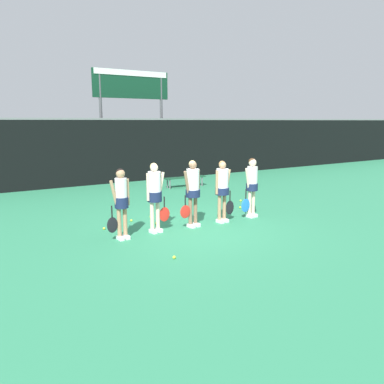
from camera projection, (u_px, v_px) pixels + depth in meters
The scene contains 18 objects.
ground_plane at pixel (194, 226), 10.10m from camera, with size 140.00×140.00×0.00m, color #2D7F56.
fence_windscreen at pixel (99, 151), 16.53m from camera, with size 60.00×0.08×2.93m.
scoreboard at pixel (132, 94), 18.38m from camera, with size 3.91×0.15×5.22m.
bench_courtside at pixel (185, 178), 16.06m from camera, with size 1.90×0.47×0.44m.
player_0 at pixel (121, 198), 8.83m from camera, with size 0.60×0.32×1.71m.
player_1 at pixel (155, 192), 9.39m from camera, with size 0.66×0.37×1.78m.
player_2 at pixel (193, 188), 9.87m from camera, with size 0.66×0.39×1.79m.
player_3 at pixel (222, 186), 10.35m from camera, with size 0.66×0.39×1.73m.
player_4 at pixel (252, 183), 10.91m from camera, with size 0.63×0.35×1.75m.
tennis_ball_0 at pixel (104, 228), 9.79m from camera, with size 0.07×0.07×0.07m, color #CCE033.
tennis_ball_1 at pixel (249, 209), 11.92m from camera, with size 0.07×0.07×0.07m, color #CCE033.
tennis_ball_2 at pixel (156, 223), 10.28m from camera, with size 0.07×0.07×0.07m, color #CCE033.
tennis_ball_3 at pixel (240, 207), 12.17m from camera, with size 0.07×0.07×0.07m, color #CCE033.
tennis_ball_4 at pixel (241, 201), 13.21m from camera, with size 0.07×0.07×0.07m, color #CCE033.
tennis_ball_5 at pixel (174, 257), 7.72m from camera, with size 0.07×0.07×0.07m, color #CCE033.
tennis_ball_6 at pixel (151, 217), 10.99m from camera, with size 0.07×0.07×0.07m, color #CCE033.
tennis_ball_7 at pixel (253, 204), 12.73m from camera, with size 0.07×0.07×0.07m, color #CCE033.
tennis_ball_8 at pixel (131, 220), 10.58m from camera, with size 0.07×0.07×0.07m, color #CCE033.
Camera 1 is at (-5.11, -8.30, 2.80)m, focal length 35.00 mm.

